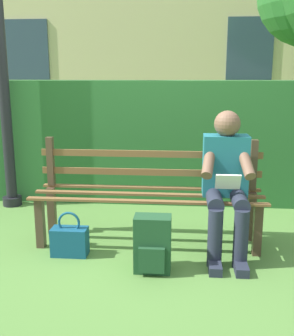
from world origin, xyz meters
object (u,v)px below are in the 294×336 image
backpack (153,244)px  handbag (70,240)px  person_seated (226,179)px  lamp_post (0,35)px  park_bench (149,193)px

backpack → handbag: backpack is taller
person_seated → handbag: bearing=8.6°
lamp_post → backpack: bearing=139.6°
backpack → handbag: size_ratio=1.16×
park_bench → handbag: size_ratio=5.29×
lamp_post → person_seated: bearing=155.3°
person_seated → backpack: bearing=35.7°
backpack → handbag: 0.75m
park_bench → lamp_post: 2.39m
handbag → lamp_post: bearing=-50.7°
person_seated → handbag: (1.30, 0.20, -0.51)m
backpack → lamp_post: 2.86m
backpack → handbag: bearing=-17.3°
backpack → person_seated: bearing=-144.3°
person_seated → handbag: 1.41m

